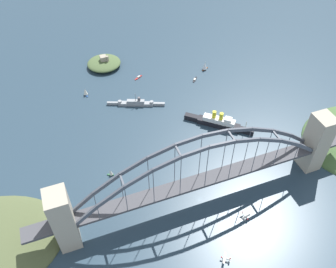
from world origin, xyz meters
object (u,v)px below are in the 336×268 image
object	(u,v)px
seaplane_second_in_formation	(245,217)
small_boat_1	(195,80)
small_boat_3	(111,173)
naval_cruiser	(136,103)
harbor_arch_bridge	(202,177)
small_boat_4	(205,66)
seaplane_taxiing_near_bridge	(225,259)
fort_island_mid_harbor	(104,63)
small_boat_0	(85,92)
small_boat_2	(138,77)
ocean_liner	(218,122)

from	to	relation	value
seaplane_second_in_formation	small_boat_1	size ratio (longest dim) A/B	0.88
small_boat_3	seaplane_second_in_formation	bearing A→B (deg)	-42.09
naval_cruiser	small_boat_1	size ratio (longest dim) A/B	5.98
small_boat_1	harbor_arch_bridge	bearing A→B (deg)	-112.41
small_boat_4	seaplane_taxiing_near_bridge	bearing A→B (deg)	-111.26
harbor_arch_bridge	small_boat_3	size ratio (longest dim) A/B	38.36
fort_island_mid_harbor	harbor_arch_bridge	bearing A→B (deg)	-82.59
fort_island_mid_harbor	small_boat_3	size ratio (longest dim) A/B	5.67
fort_island_mid_harbor	small_boat_0	xyz separation A→B (m)	(-34.93, -51.65, -0.01)
harbor_arch_bridge	small_boat_4	bearing A→B (deg)	63.90
seaplane_taxiing_near_bridge	small_boat_4	world-z (taller)	small_boat_4
seaplane_taxiing_near_bridge	small_boat_3	size ratio (longest dim) A/B	1.16
seaplane_second_in_formation	small_boat_0	distance (m)	235.45
naval_cruiser	small_boat_4	world-z (taller)	naval_cruiser
naval_cruiser	small_boat_4	xyz separation A→B (m)	(103.57, 36.68, 2.92)
small_boat_2	small_boat_4	size ratio (longest dim) A/B	0.93
ocean_liner	small_boat_0	distance (m)	161.87
naval_cruiser	seaplane_taxiing_near_bridge	xyz separation A→B (m)	(9.65, -204.64, -0.60)
harbor_arch_bridge	fort_island_mid_harbor	world-z (taller)	harbor_arch_bridge
harbor_arch_bridge	small_boat_2	world-z (taller)	harbor_arch_bridge
harbor_arch_bridge	seaplane_taxiing_near_bridge	size ratio (longest dim) A/B	33.11
ocean_liner	small_boat_3	world-z (taller)	ocean_liner
naval_cruiser	small_boat_4	bearing A→B (deg)	19.50
ocean_liner	small_boat_3	bearing A→B (deg)	-168.56
small_boat_4	small_boat_0	bearing A→B (deg)	179.15
harbor_arch_bridge	naval_cruiser	world-z (taller)	harbor_arch_bridge
naval_cruiser	small_boat_0	world-z (taller)	naval_cruiser
ocean_liner	small_boat_4	world-z (taller)	ocean_liner
naval_cruiser	small_boat_3	size ratio (longest dim) A/B	8.21
harbor_arch_bridge	seaplane_second_in_formation	distance (m)	51.76
seaplane_second_in_formation	seaplane_taxiing_near_bridge	bearing A→B (deg)	-140.05
seaplane_taxiing_near_bridge	seaplane_second_in_formation	bearing A→B (deg)	39.95
seaplane_second_in_formation	small_boat_4	distance (m)	222.18
small_boat_2	ocean_liner	bearing A→B (deg)	-64.57
small_boat_0	small_boat_3	distance (m)	129.60
harbor_arch_bridge	fort_island_mid_harbor	size ratio (longest dim) A/B	6.77
naval_cruiser	small_boat_2	xyz separation A→B (m)	(18.07, 50.05, -2.13)
fort_island_mid_harbor	small_boat_1	xyz separation A→B (m)	(99.01, -70.06, -4.11)
seaplane_second_in_formation	small_boat_1	xyz separation A→B (m)	(40.15, 197.54, -1.48)
fort_island_mid_harbor	seaplane_taxiing_near_bridge	xyz separation A→B (m)	(25.81, -295.28, -2.58)
naval_cruiser	fort_island_mid_harbor	xyz separation A→B (m)	(-16.16, 90.63, 1.98)
small_boat_3	small_boat_4	distance (m)	201.71
naval_cruiser	small_boat_1	distance (m)	85.39
small_boat_2	harbor_arch_bridge	bearing A→B (deg)	-91.05
naval_cruiser	small_boat_2	world-z (taller)	naval_cruiser
fort_island_mid_harbor	small_boat_3	bearing A→B (deg)	-101.46
ocean_liner	small_boat_0	world-z (taller)	ocean_liner
small_boat_0	small_boat_1	distance (m)	135.26
small_boat_1	small_boat_4	bearing A→B (deg)	37.86
naval_cruiser	small_boat_3	world-z (taller)	naval_cruiser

